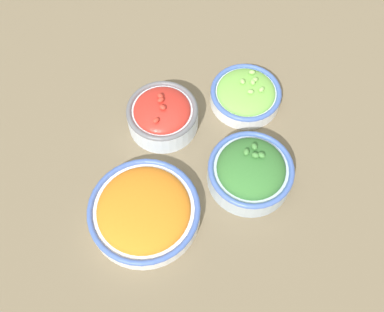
{
  "coord_description": "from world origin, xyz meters",
  "views": [
    {
      "loc": [
        0.17,
        0.39,
        0.83
      ],
      "look_at": [
        0.0,
        0.0,
        0.03
      ],
      "focal_mm": 40.0,
      "sensor_mm": 36.0,
      "label": 1
    }
  ],
  "objects_px": {
    "bowl_lettuce": "(246,94)",
    "bowl_carrots": "(144,210)",
    "bowl_cherry_tomatoes": "(163,114)",
    "bowl_broccoli": "(250,171)"
  },
  "relations": [
    {
      "from": "bowl_carrots",
      "to": "bowl_lettuce",
      "type": "xyz_separation_m",
      "value": [
        -0.32,
        -0.17,
        0.0
      ]
    },
    {
      "from": "bowl_broccoli",
      "to": "bowl_lettuce",
      "type": "height_order",
      "value": "bowl_broccoli"
    },
    {
      "from": "bowl_broccoli",
      "to": "bowl_carrots",
      "type": "xyz_separation_m",
      "value": [
        0.23,
        -0.01,
        -0.01
      ]
    },
    {
      "from": "bowl_carrots",
      "to": "bowl_cherry_tomatoes",
      "type": "bearing_deg",
      "value": -121.4
    },
    {
      "from": "bowl_carrots",
      "to": "bowl_lettuce",
      "type": "bearing_deg",
      "value": -151.17
    },
    {
      "from": "bowl_carrots",
      "to": "bowl_lettuce",
      "type": "height_order",
      "value": "bowl_lettuce"
    },
    {
      "from": "bowl_cherry_tomatoes",
      "to": "bowl_lettuce",
      "type": "distance_m",
      "value": 0.2
    },
    {
      "from": "bowl_lettuce",
      "to": "bowl_carrots",
      "type": "bearing_deg",
      "value": 28.83
    },
    {
      "from": "bowl_broccoli",
      "to": "bowl_cherry_tomatoes",
      "type": "bearing_deg",
      "value": -60.34
    },
    {
      "from": "bowl_broccoli",
      "to": "bowl_carrots",
      "type": "relative_size",
      "value": 0.79
    }
  ]
}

